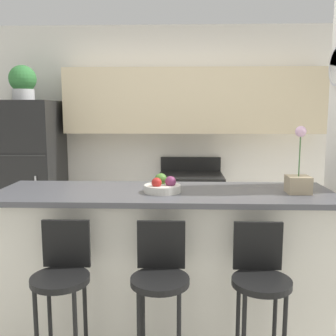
% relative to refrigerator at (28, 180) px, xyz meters
% --- Properties ---
extents(wall_back, '(5.60, 0.38, 2.55)m').
position_rel_refrigerator_xyz_m(wall_back, '(1.67, 0.33, 0.61)').
color(wall_back, white).
rests_on(wall_back, ground_plane).
extents(counter_bar, '(2.25, 0.70, 1.07)m').
position_rel_refrigerator_xyz_m(counter_bar, '(1.57, -1.59, -0.31)').
color(counter_bar, silver).
rests_on(counter_bar, ground_plane).
extents(refrigerator, '(0.69, 0.72, 1.71)m').
position_rel_refrigerator_xyz_m(refrigerator, '(0.00, 0.00, 0.00)').
color(refrigerator, black).
rests_on(refrigerator, ground_plane).
extents(stove_range, '(0.69, 0.60, 1.07)m').
position_rel_refrigerator_xyz_m(stove_range, '(1.78, 0.07, -0.39)').
color(stove_range, silver).
rests_on(stove_range, ground_plane).
extents(bar_stool_left, '(0.32, 0.32, 0.98)m').
position_rel_refrigerator_xyz_m(bar_stool_left, '(1.01, -2.10, -0.20)').
color(bar_stool_left, black).
rests_on(bar_stool_left, ground_plane).
extents(bar_stool_mid, '(0.32, 0.32, 0.98)m').
position_rel_refrigerator_xyz_m(bar_stool_mid, '(1.57, -2.10, -0.20)').
color(bar_stool_mid, black).
rests_on(bar_stool_mid, ground_plane).
extents(bar_stool_right, '(0.32, 0.32, 0.98)m').
position_rel_refrigerator_xyz_m(bar_stool_right, '(2.12, -2.10, -0.20)').
color(bar_stool_right, black).
rests_on(bar_stool_right, ground_plane).
extents(potted_plant_on_fridge, '(0.29, 0.29, 0.37)m').
position_rel_refrigerator_xyz_m(potted_plant_on_fridge, '(-0.00, 0.00, 1.04)').
color(potted_plant_on_fridge, silver).
rests_on(potted_plant_on_fridge, refrigerator).
extents(orchid_vase, '(0.15, 0.15, 0.44)m').
position_rel_refrigerator_xyz_m(orchid_vase, '(2.44, -1.63, 0.32)').
color(orchid_vase, tan).
rests_on(orchid_vase, counter_bar).
extents(fruit_bowl, '(0.24, 0.24, 0.12)m').
position_rel_refrigerator_xyz_m(fruit_bowl, '(1.56, -1.63, 0.26)').
color(fruit_bowl, silver).
rests_on(fruit_bowl, counter_bar).
extents(trash_bin, '(0.28, 0.28, 0.38)m').
position_rel_refrigerator_xyz_m(trash_bin, '(0.56, -0.25, -0.66)').
color(trash_bin, '#59595B').
rests_on(trash_bin, ground_plane).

